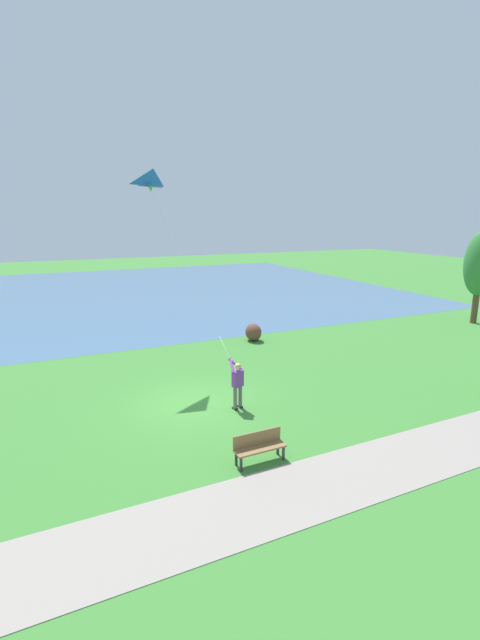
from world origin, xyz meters
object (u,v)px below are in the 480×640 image
at_px(flying_kite, 154,181).
at_px(lakeside_shrub, 253,332).
at_px(park_bench_near_walkway, 259,445).
at_px(person_kite_flyer, 237,381).

relative_size(flying_kite, lakeside_shrub, 6.56).
height_order(park_bench_near_walkway, lakeside_shrub, lakeside_shrub).
bearing_deg(flying_kite, park_bench_near_walkway, 4.25).
bearing_deg(person_kite_flyer, park_bench_near_walkway, -13.95).
height_order(person_kite_flyer, flying_kite, flying_kite).
bearing_deg(park_bench_near_walkway, flying_kite, -175.75).
distance_m(person_kite_flyer, lakeside_shrub, 8.83).
relative_size(flying_kite, park_bench_near_walkway, 4.61).
distance_m(person_kite_flyer, park_bench_near_walkway, 3.58).
relative_size(park_bench_near_walkway, lakeside_shrub, 1.42).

